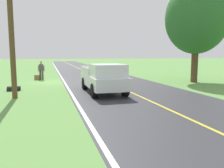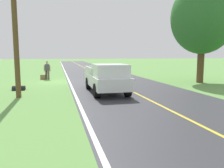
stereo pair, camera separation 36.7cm
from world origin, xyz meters
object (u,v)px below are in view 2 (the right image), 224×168
at_px(tree_far_side_near, 203,18).
at_px(hitchhiker_walking, 47,69).
at_px(pickup_truck_passing, 107,77).
at_px(suitcase_carried, 43,77).
at_px(utility_pole_roadside, 15,23).

bearing_deg(tree_far_side_near, hitchhiker_walking, -23.39).
distance_m(hitchhiker_walking, pickup_truck_passing, 9.62).
xyz_separation_m(suitcase_carried, utility_pole_roadside, (0.76, 9.06, 3.83)).
bearing_deg(pickup_truck_passing, suitcase_carried, -63.55).
height_order(hitchhiker_walking, tree_far_side_near, tree_far_side_near).
distance_m(pickup_truck_passing, tree_far_side_near, 10.36).
height_order(suitcase_carried, pickup_truck_passing, pickup_truck_passing).
height_order(hitchhiker_walking, utility_pole_roadside, utility_pole_roadside).
xyz_separation_m(pickup_truck_passing, utility_pole_roadside, (5.10, 0.34, 3.09)).
relative_size(hitchhiker_walking, pickup_truck_passing, 0.32).
distance_m(hitchhiker_walking, utility_pole_roadside, 9.70).
xyz_separation_m(suitcase_carried, tree_far_side_near, (-13.11, 5.43, 5.14)).
bearing_deg(utility_pole_roadside, pickup_truck_passing, -176.18).
bearing_deg(hitchhiker_walking, tree_far_side_near, 156.61).
distance_m(pickup_truck_passing, utility_pole_roadside, 5.98).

